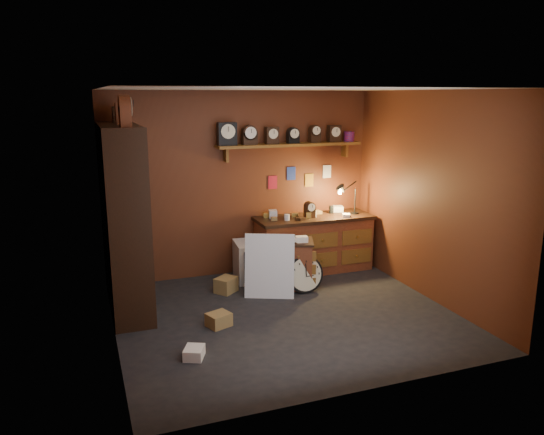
{
  "coord_description": "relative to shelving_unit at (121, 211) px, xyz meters",
  "views": [
    {
      "loc": [
        -2.24,
        -5.6,
        2.64
      ],
      "look_at": [
        -0.05,
        0.35,
        1.17
      ],
      "focal_mm": 35.0,
      "sensor_mm": 36.0,
      "label": 1
    }
  ],
  "objects": [
    {
      "name": "floor",
      "position": [
        1.79,
        -0.98,
        -1.25
      ],
      "size": [
        4.0,
        4.0,
        0.0
      ],
      "primitive_type": "plane",
      "color": "black",
      "rests_on": "ground"
    },
    {
      "name": "room_shell",
      "position": [
        1.84,
        -0.87,
        0.47
      ],
      "size": [
        4.02,
        3.62,
        2.71
      ],
      "color": "#5F2C16",
      "rests_on": "ground"
    },
    {
      "name": "shelving_unit",
      "position": [
        0.0,
        0.0,
        0.0
      ],
      "size": [
        0.47,
        1.6,
        2.58
      ],
      "color": "black",
      "rests_on": "ground"
    },
    {
      "name": "workbench",
      "position": [
        2.83,
        0.49,
        -0.78
      ],
      "size": [
        1.79,
        0.66,
        1.36
      ],
      "color": "brown",
      "rests_on": "ground"
    },
    {
      "name": "low_cabinet",
      "position": [
        2.24,
        -0.05,
        -0.88
      ],
      "size": [
        0.73,
        0.68,
        0.77
      ],
      "rotation": [
        0.0,
        0.0,
        -0.36
      ],
      "color": "brown",
      "rests_on": "ground"
    },
    {
      "name": "big_round_clock",
      "position": [
        2.33,
        -0.31,
        -1.0
      ],
      "size": [
        0.52,
        0.17,
        0.52
      ],
      "color": "black",
      "rests_on": "ground"
    },
    {
      "name": "white_panel",
      "position": [
        1.82,
        -0.3,
        -1.25
      ],
      "size": [
        0.67,
        0.43,
        0.87
      ],
      "primitive_type": "cube",
      "rotation": [
        -0.17,
        0.0,
        -0.41
      ],
      "color": "silver",
      "rests_on": "ground"
    },
    {
      "name": "mini_fridge",
      "position": [
        1.84,
        0.41,
        -0.97
      ],
      "size": [
        0.59,
        0.61,
        0.56
      ],
      "rotation": [
        0.0,
        0.0,
        -0.1
      ],
      "color": "silver",
      "rests_on": "ground"
    },
    {
      "name": "floor_box_a",
      "position": [
        0.95,
        -0.97,
        -1.17
      ],
      "size": [
        0.32,
        0.29,
        0.16
      ],
      "primitive_type": "cube",
      "rotation": [
        0.0,
        0.0,
        0.36
      ],
      "color": "#9B7A44",
      "rests_on": "ground"
    },
    {
      "name": "floor_box_b",
      "position": [
        0.52,
        -1.63,
        -1.2
      ],
      "size": [
        0.27,
        0.29,
        0.11
      ],
      "primitive_type": "cube",
      "rotation": [
        0.0,
        0.0,
        -0.43
      ],
      "color": "white",
      "rests_on": "ground"
    },
    {
      "name": "floor_box_c",
      "position": [
        1.32,
        0.06,
        -1.15
      ],
      "size": [
        0.36,
        0.35,
        0.21
      ],
      "primitive_type": "cube",
      "rotation": [
        0.0,
        0.0,
        0.67
      ],
      "color": "#9B7A44",
      "rests_on": "ground"
    }
  ]
}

